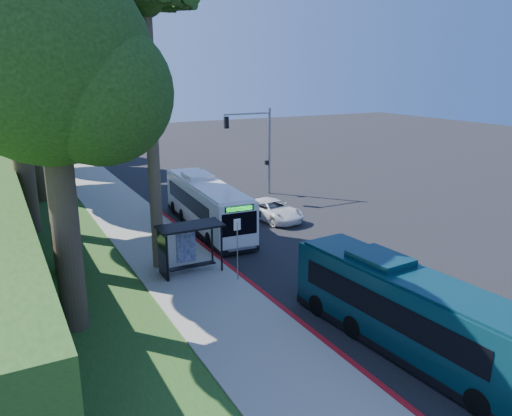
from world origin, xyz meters
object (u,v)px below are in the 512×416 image
bus_shelter (185,240)px  white_bus (206,204)px  pickup (272,210)px  teal_bus (412,312)px

bus_shelter → white_bus: size_ratio=0.29×
pickup → teal_bus: bearing=-112.3°
bus_shelter → teal_bus: teal_bus is taller
bus_shelter → pickup: (8.51, 6.14, -1.12)m
teal_bus → white_bus: bearing=88.3°
white_bus → teal_bus: (0.77, -17.12, -0.04)m
bus_shelter → white_bus: 7.62m
white_bus → pickup: (4.63, -0.42, -0.91)m
white_bus → teal_bus: bearing=-83.6°
teal_bus → pickup: bearing=72.8°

